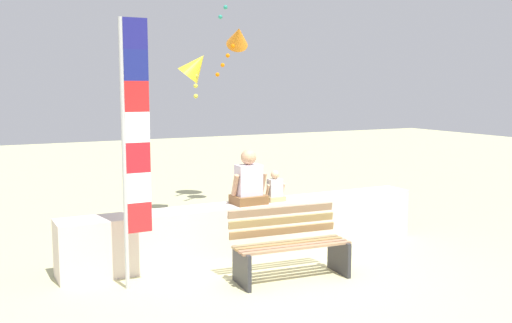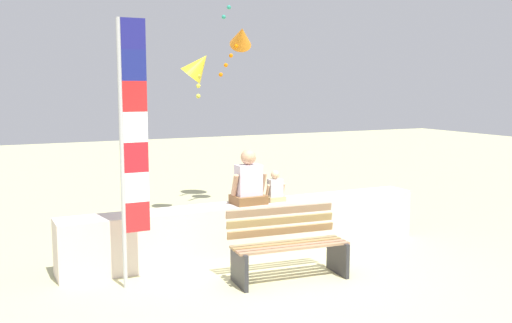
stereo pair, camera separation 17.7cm
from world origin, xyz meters
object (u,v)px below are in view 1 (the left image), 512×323
park_bench (289,246)px  kite_yellow (196,66)px  person_adult (249,183)px  person_child (275,189)px  flag_banner (132,139)px  kite_orange (238,37)px

park_bench → kite_yellow: 4.43m
person_adult → person_child: (0.43, 0.00, -0.13)m
person_child → flag_banner: flag_banner is taller
flag_banner → park_bench: bearing=-16.2°
flag_banner → person_adult: bearing=17.9°
person_child → kite_orange: size_ratio=0.43×
park_bench → person_adult: bearing=90.7°
park_bench → flag_banner: size_ratio=0.47×
park_bench → kite_orange: size_ratio=1.45×
park_bench → person_child: size_ratio=3.34×
kite_yellow → person_child: bearing=-85.6°
flag_banner → kite_yellow: 3.93m
person_adult → park_bench: bearing=-89.3°
person_adult → person_child: person_adult is taller
flag_banner → kite_orange: bearing=48.5°
person_adult → kite_orange: 3.84m
person_adult → flag_banner: flag_banner is taller
person_adult → flag_banner: size_ratio=0.24×
park_bench → flag_banner: flag_banner is taller
park_bench → flag_banner: (-1.85, 0.54, 1.41)m
kite_yellow → kite_orange: size_ratio=0.86×
park_bench → kite_orange: 5.09m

